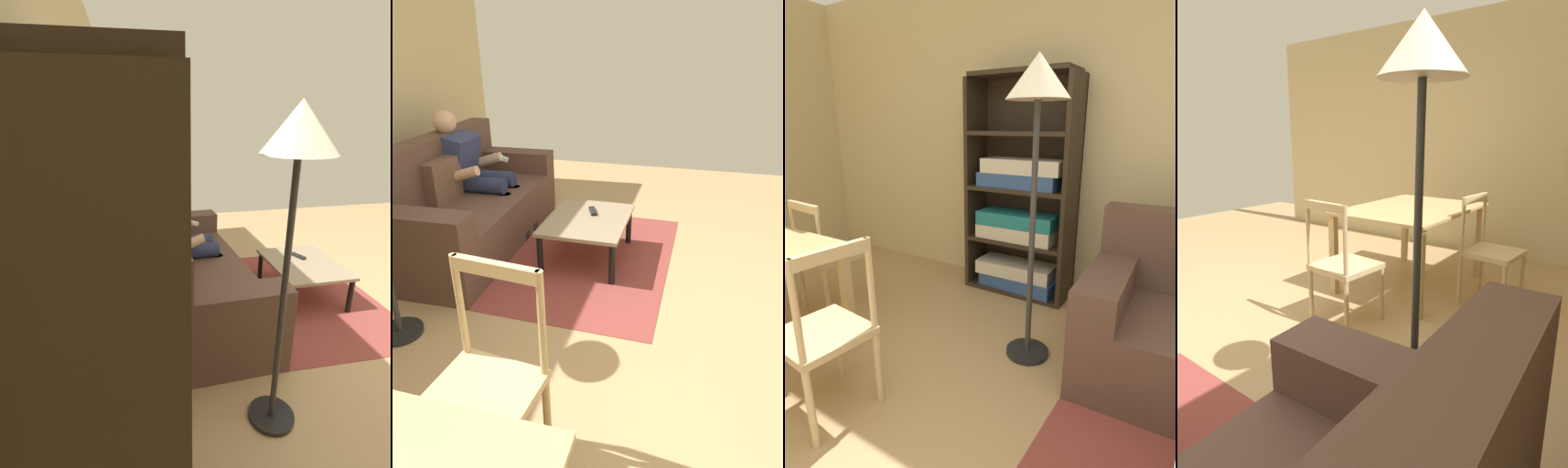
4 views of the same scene
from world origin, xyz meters
The scene contains 7 objects.
ground_plane centered at (0.00, 0.00, 0.00)m, with size 8.53×8.53×0.00m, color tan.
couch centered at (1.24, 1.78, 0.34)m, with size 2.10×0.99×0.97m.
person_lounging centered at (1.50, 1.82, 0.61)m, with size 0.60×0.89×1.16m.
coffee_table centered at (1.21, 0.62, 0.32)m, with size 0.83×0.66×0.37m.
tv_remote centered at (1.35, 0.61, 0.38)m, with size 0.05×0.17×0.02m, color black.
dining_chair_facing_couch centered at (-0.79, 0.51, 0.45)m, with size 0.46×0.46×0.95m.
area_rug centered at (1.21, 0.62, 0.00)m, with size 2.00×1.40×0.01m, color brown.
Camera 2 is at (-1.87, -0.21, 1.71)m, focal length 31.62 mm.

